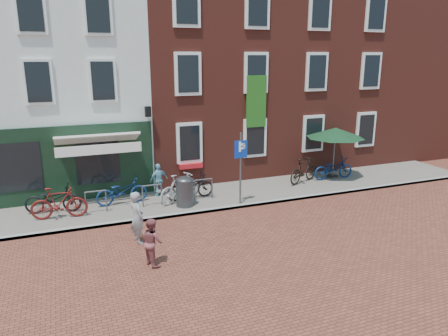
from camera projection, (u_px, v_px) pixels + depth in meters
name	position (u px, v px, depth m)	size (l,w,h in m)	color
ground	(201.00, 214.00, 15.14)	(80.00, 80.00, 0.00)	brown
sidewalk	(213.00, 197.00, 16.82)	(24.00, 3.00, 0.10)	slate
building_stucco	(42.00, 79.00, 18.51)	(8.00, 8.00, 9.00)	silver
building_brick_mid	(194.00, 66.00, 20.84)	(6.00, 8.00, 10.00)	maroon
building_brick_right	(299.00, 65.00, 22.95)	(6.00, 8.00, 10.00)	maroon
filler_right	(392.00, 73.00, 25.36)	(7.00, 8.00, 9.00)	maroon
litter_bin	(185.00, 190.00, 15.51)	(0.65, 0.65, 1.20)	#3D3E40
parking_sign	(241.00, 159.00, 15.45)	(0.50, 0.08, 2.71)	#4C4C4F
parasol	(336.00, 131.00, 18.75)	(2.59, 2.59, 2.40)	#4C4C4F
woman	(137.00, 217.00, 12.64)	(0.59, 0.39, 1.62)	gray
boy	(152.00, 242.00, 11.33)	(0.64, 0.50, 1.32)	brown
cafe_person	(159.00, 180.00, 16.61)	(0.77, 0.32, 1.31)	#6DB5CA
bicycle_0	(53.00, 199.00, 14.86)	(0.67, 1.92, 1.01)	black
bicycle_1	(59.00, 203.00, 14.31)	(0.53, 1.86, 1.12)	#5D1412
bicycle_2	(122.00, 191.00, 15.74)	(0.67, 1.92, 1.01)	navy
bicycle_3	(180.00, 188.00, 15.94)	(0.53, 1.86, 1.12)	#ABAAAD
bicycle_4	(190.00, 186.00, 16.28)	(0.67, 1.92, 1.01)	black
bicycle_5	(303.00, 170.00, 18.37)	(0.53, 1.86, 1.12)	black
bicycle_6	(333.00, 168.00, 18.92)	(0.67, 1.92, 1.01)	#0A2351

